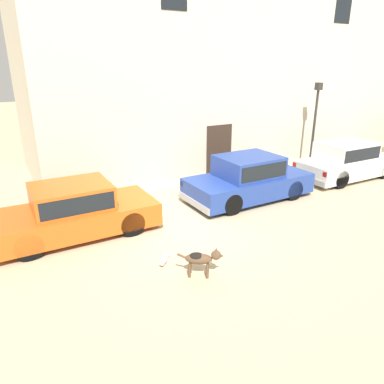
{
  "coord_description": "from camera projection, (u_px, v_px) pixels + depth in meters",
  "views": [
    {
      "loc": [
        -3.89,
        -7.81,
        4.22
      ],
      "look_at": [
        0.61,
        0.2,
        0.9
      ],
      "focal_mm": 33.27,
      "sensor_mm": 36.0,
      "label": 1
    }
  ],
  "objects": [
    {
      "name": "stray_cat",
      "position": [
        164.0,
        260.0,
        7.98
      ],
      "size": [
        0.43,
        0.54,
        0.16
      ],
      "rotation": [
        0.0,
        0.0,
        4.09
      ],
      "color": "beige",
      "rests_on": "ground_plane"
    },
    {
      "name": "street_lamp",
      "position": [
        315.0,
        115.0,
        14.15
      ],
      "size": [
        0.22,
        0.22,
        3.54
      ],
      "color": "#2D2B28",
      "rests_on": "ground_plane"
    },
    {
      "name": "parked_sedan_second",
      "position": [
        248.0,
        178.0,
        11.56
      ],
      "size": [
        4.29,
        1.86,
        1.45
      ],
      "rotation": [
        0.0,
        0.0,
        0.01
      ],
      "color": "navy",
      "rests_on": "ground_plane"
    },
    {
      "name": "parked_sedan_third",
      "position": [
        347.0,
        160.0,
        13.7
      ],
      "size": [
        4.33,
        1.75,
        1.42
      ],
      "rotation": [
        0.0,
        0.0,
        -0.01
      ],
      "color": "silver",
      "rests_on": "ground_plane"
    },
    {
      "name": "stray_dog_spotted",
      "position": [
        202.0,
        258.0,
        7.39
      ],
      "size": [
        0.85,
        0.62,
        0.64
      ],
      "rotation": [
        0.0,
        0.0,
        5.68
      ],
      "color": "brown",
      "rests_on": "ground_plane"
    },
    {
      "name": "ground_plane",
      "position": [
        176.0,
        229.0,
        9.63
      ],
      "size": [
        80.0,
        80.0,
        0.0
      ],
      "primitive_type": "plane",
      "color": "tan"
    },
    {
      "name": "apartment_block",
      "position": [
        234.0,
        53.0,
        15.95
      ],
      "size": [
        17.98,
        6.13,
        9.37
      ],
      "color": "beige",
      "rests_on": "ground_plane"
    },
    {
      "name": "parked_sedan_nearest",
      "position": [
        74.0,
        210.0,
        9.14
      ],
      "size": [
        4.28,
        1.83,
        1.37
      ],
      "rotation": [
        0.0,
        0.0,
        0.01
      ],
      "color": "#D15619",
      "rests_on": "ground_plane"
    }
  ]
}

